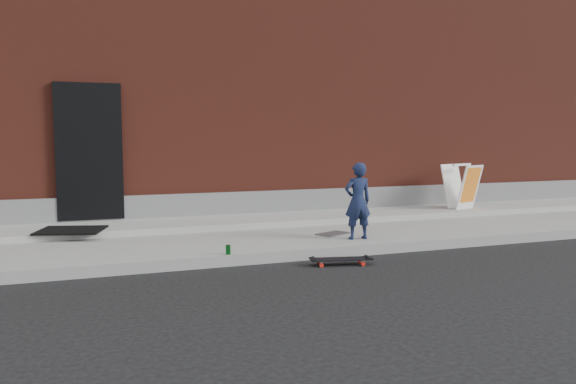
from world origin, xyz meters
name	(u,v)px	position (x,y,z in m)	size (l,w,h in m)	color
ground	(301,261)	(0.00, 0.00, 0.00)	(80.00, 80.00, 0.00)	black
sidewalk	(267,236)	(0.00, 1.50, 0.07)	(20.00, 3.00, 0.15)	gray
apron	(251,221)	(0.00, 2.40, 0.20)	(20.00, 1.20, 0.10)	gray
building	(198,102)	(0.00, 6.99, 2.50)	(20.00, 8.10, 5.00)	maroon
child	(358,201)	(1.07, 0.46, 0.71)	(0.41, 0.27, 1.13)	#172040
skateboard	(341,260)	(0.40, -0.40, 0.07)	(0.81, 0.36, 0.09)	red
pizza_sign	(462,186)	(4.23, 2.23, 0.69)	(0.68, 0.75, 0.88)	white
soda_can	(228,250)	(-0.98, 0.05, 0.21)	(0.07, 0.07, 0.12)	#187C2A
doormat	(71,230)	(-2.90, 2.00, 0.26)	(0.92, 0.74, 0.03)	black
utility_plate	(333,234)	(0.90, 0.94, 0.16)	(0.49, 0.32, 0.01)	#5B5B60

